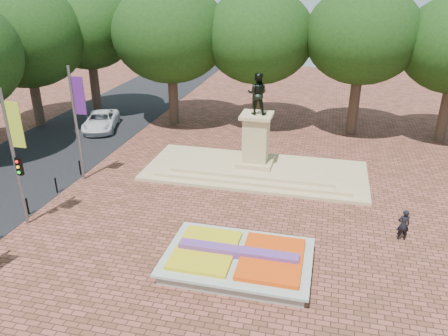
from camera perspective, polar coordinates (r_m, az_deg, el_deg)
name	(u,v)px	position (r m, az deg, el deg)	size (l,w,h in m)	color
ground	(226,239)	(21.25, 0.27, -9.23)	(90.00, 90.00, 0.00)	brown
asphalt_street	(22,168)	(31.60, -24.86, -0.02)	(9.00, 90.00, 0.02)	black
flower_bed	(238,259)	(19.24, 1.90, -11.83)	(6.30, 4.30, 0.91)	gray
monument	(255,160)	(27.81, 4.12, 1.09)	(14.00, 6.00, 6.40)	tan
tree_row_back	(310,45)	(35.72, 11.11, 15.46)	(44.80, 8.80, 10.43)	#3A2D20
banner_poles	(11,155)	(22.76, -26.07, 1.48)	(0.88, 11.17, 7.00)	slate
bollard_row	(11,218)	(24.35, -26.09, -5.88)	(0.12, 13.12, 0.98)	black
van	(101,121)	(37.31, -15.78, 5.94)	(2.38, 5.15, 1.43)	silver
pedestrian	(403,225)	(22.48, 22.38, -6.88)	(0.58, 0.38, 1.58)	black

